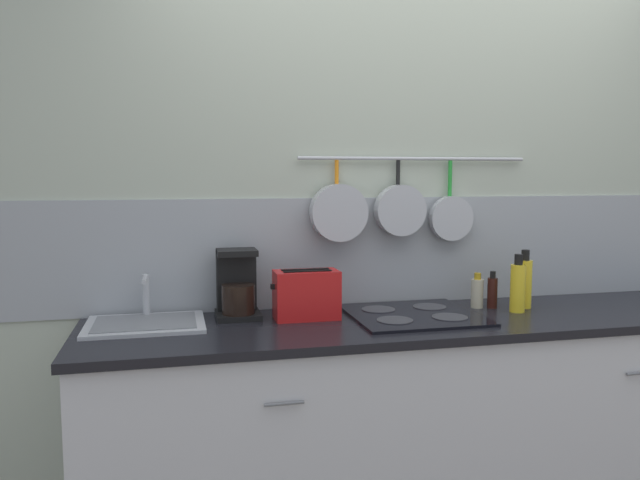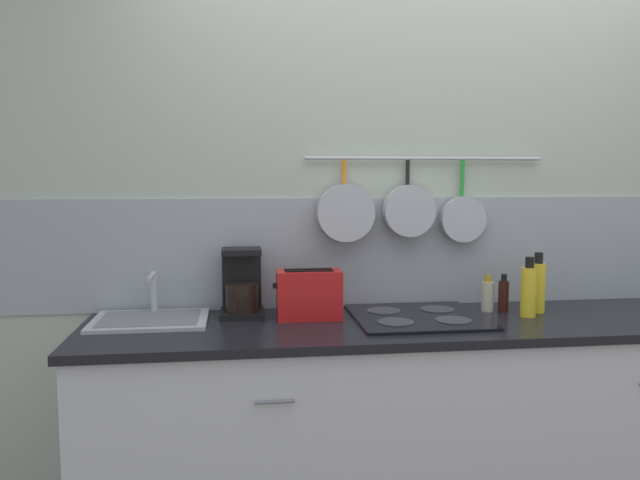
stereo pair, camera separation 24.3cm
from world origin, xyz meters
TOP-DOWN VIEW (x-y plane):
  - wall_back at (-0.00, 0.36)m, footprint 7.20×0.16m
  - cabinet_base at (0.00, -0.00)m, footprint 2.88×0.62m
  - countertop at (0.00, 0.00)m, footprint 2.92×0.64m
  - sink_basin at (-1.19, 0.13)m, footprint 0.45×0.35m
  - coffee_maker at (-0.83, 0.21)m, footprint 0.18×0.19m
  - toaster at (-0.55, 0.11)m, footprint 0.28×0.14m
  - cooktop at (-0.11, 0.05)m, footprint 0.53×0.51m
  - bottle_olive_oil at (0.23, 0.14)m, footprint 0.05×0.05m
  - bottle_hot_sauce at (0.29, 0.12)m, footprint 0.04×0.04m
  - bottle_dish_soap at (0.36, 0.02)m, footprint 0.06×0.06m
  - bottle_vinegar at (0.44, 0.09)m, footprint 0.06×0.06m

SIDE VIEW (x-z plane):
  - cabinet_base at x=0.00m, z-range 0.00..0.88m
  - countertop at x=0.00m, z-range 0.88..0.92m
  - cooktop at x=-0.11m, z-range 0.92..0.93m
  - sink_basin at x=-1.19m, z-range 0.84..1.03m
  - bottle_olive_oil at x=0.23m, z-range 0.91..1.06m
  - bottle_hot_sauce at x=0.29m, z-range 0.91..1.07m
  - toaster at x=-0.55m, z-range 0.92..1.12m
  - bottle_dish_soap at x=0.36m, z-range 0.90..1.15m
  - bottle_vinegar at x=0.44m, z-range 0.90..1.16m
  - coffee_maker at x=-0.83m, z-range 0.89..1.18m
  - wall_back at x=0.00m, z-range -0.02..2.58m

